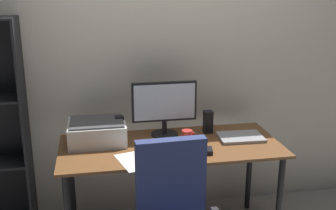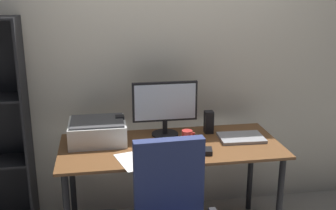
# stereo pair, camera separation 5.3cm
# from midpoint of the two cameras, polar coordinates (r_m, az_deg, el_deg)

# --- Properties ---
(back_wall) EXTENTS (6.40, 0.10, 2.60)m
(back_wall) POSITION_cam_midpoint_polar(r_m,az_deg,el_deg) (3.28, -1.79, 7.02)
(back_wall) COLOR beige
(back_wall) RESTS_ON ground
(desk) EXTENTS (1.55, 0.69, 0.74)m
(desk) POSITION_cam_midpoint_polar(r_m,az_deg,el_deg) (2.97, -0.13, -7.02)
(desk) COLOR brown
(desk) RESTS_ON ground
(monitor) EXTENTS (0.48, 0.20, 0.41)m
(monitor) POSITION_cam_midpoint_polar(r_m,az_deg,el_deg) (3.05, -1.00, -0.03)
(monitor) COLOR black
(monitor) RESTS_ON desk
(keyboard) EXTENTS (0.29, 0.11, 0.02)m
(keyboard) POSITION_cam_midpoint_polar(r_m,az_deg,el_deg) (2.76, 0.29, -6.84)
(keyboard) COLOR silver
(keyboard) RESTS_ON desk
(mouse) EXTENTS (0.07, 0.10, 0.03)m
(mouse) POSITION_cam_midpoint_polar(r_m,az_deg,el_deg) (2.81, 4.99, -6.28)
(mouse) COLOR black
(mouse) RESTS_ON desk
(coffee_mug) EXTENTS (0.09, 0.07, 0.11)m
(coffee_mug) POSITION_cam_midpoint_polar(r_m,az_deg,el_deg) (2.92, 2.12, -4.50)
(coffee_mug) COLOR #B72D28
(coffee_mug) RESTS_ON desk
(laptop) EXTENTS (0.33, 0.24, 0.02)m
(laptop) POSITION_cam_midpoint_polar(r_m,az_deg,el_deg) (3.09, 9.44, -4.37)
(laptop) COLOR #99999E
(laptop) RESTS_ON desk
(speaker_left) EXTENTS (0.06, 0.07, 0.17)m
(speaker_left) POSITION_cam_midpoint_polar(r_m,az_deg,el_deg) (3.05, -7.15, -3.05)
(speaker_left) COLOR black
(speaker_left) RESTS_ON desk
(speaker_right) EXTENTS (0.06, 0.07, 0.17)m
(speaker_right) POSITION_cam_midpoint_polar(r_m,az_deg,el_deg) (3.16, 5.03, -2.31)
(speaker_right) COLOR black
(speaker_right) RESTS_ON desk
(printer) EXTENTS (0.40, 0.34, 0.16)m
(printer) POSITION_cam_midpoint_polar(r_m,az_deg,el_deg) (3.01, -10.20, -3.62)
(printer) COLOR silver
(printer) RESTS_ON desk
(paper_sheet) EXTENTS (0.28, 0.34, 0.00)m
(paper_sheet) POSITION_cam_midpoint_polar(r_m,az_deg,el_deg) (2.70, -4.90, -7.62)
(paper_sheet) COLOR white
(paper_sheet) RESTS_ON desk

